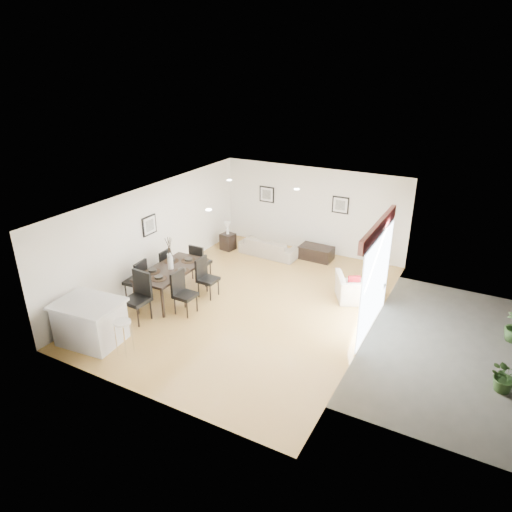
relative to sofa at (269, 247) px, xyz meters
The scene contains 27 objects.
ground 3.14m from the sofa, 71.61° to the right, with size 8.00×8.00×0.00m, color tan.
wall_back 1.79m from the sofa, 46.12° to the left, with size 6.00×0.04×2.70m, color white.
wall_front 7.12m from the sofa, 81.93° to the right, with size 6.00×0.04×2.70m, color white.
wall_left 3.75m from the sofa, 124.09° to the right, with size 0.04×8.00×2.70m, color white.
wall_right 5.09m from the sofa, 36.70° to the right, with size 0.04×8.00×2.70m, color white.
ceiling 3.96m from the sofa, 71.61° to the right, with size 6.00×8.00×0.02m, color white.
sofa is the anchor object (origin of this frame).
armchair 3.68m from the sofa, 25.25° to the right, with size 1.09×0.95×0.71m, color beige.
courtyard_plant_a 7.68m from the sofa, 28.59° to the right, with size 0.58×0.50×0.65m, color #375825.
dining_table 3.82m from the sofa, 104.51° to the right, with size 0.99×1.97×0.82m.
dining_chair_wnear 4.48m from the sofa, 111.59° to the right, with size 0.52×0.52×1.07m.
dining_chair_wfar 3.59m from the sofa, 117.42° to the right, with size 0.47×0.47×1.01m.
dining_chair_enear 4.18m from the sofa, 93.53° to the right, with size 0.50×0.50×1.07m.
dining_chair_efar 3.20m from the sofa, 94.59° to the right, with size 0.48×0.48×1.05m.
dining_chair_head 4.98m from the sofa, 100.96° to the right, with size 0.57×0.57×1.20m.
dining_chair_foot 2.65m from the sofa, 111.19° to the right, with size 0.47×0.47×1.03m.
vase 3.89m from the sofa, 104.51° to the right, with size 1.02×1.60×0.84m.
coffee_table 1.47m from the sofa, 16.66° to the left, with size 1.01×0.61×0.40m, color black.
side_table 1.41m from the sofa, behind, with size 0.40×0.40×0.54m, color black.
table_lamp 1.51m from the sofa, behind, with size 0.21×0.21×0.39m.
cushion 3.65m from the sofa, 27.36° to the right, with size 0.30×0.09×0.30m, color #A4151D.
kitchen_island 6.25m from the sofa, 101.46° to the right, with size 1.47×1.19×0.96m.
bar_stool 6.14m from the sofa, 92.71° to the right, with size 0.36×0.36×0.78m.
framed_print_back_left 1.81m from the sofa, 121.52° to the left, with size 0.52×0.04×0.52m.
framed_print_back_right 2.54m from the sofa, 27.85° to the left, with size 0.52×0.04×0.52m.
framed_print_left_wall 3.99m from the sofa, 121.99° to the right, with size 0.04×0.52×0.52m.
sliding_door 4.96m from the sofa, 34.12° to the right, with size 0.12×2.70×2.57m.
Camera 1 is at (4.93, -8.91, 5.68)m, focal length 32.00 mm.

